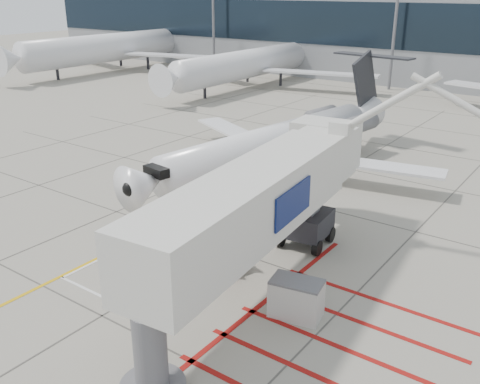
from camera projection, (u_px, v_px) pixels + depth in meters
The scene contains 10 objects.
ground_plane at pixel (167, 277), 25.66m from camera, with size 260.00×260.00×0.00m, color #9D9988.
regional_jet at pixel (254, 129), 36.68m from camera, with size 23.54×29.68×7.78m, color white, non-canonical shape.
jet_bridge at pixel (250, 217), 22.50m from camera, with size 9.40×19.84×7.93m, color silver, non-canonical shape.
pushback_tug at pixel (201, 254), 26.16m from camera, with size 2.67×1.67×1.56m, color maroon, non-canonical shape.
baggage_cart at pixel (229, 257), 26.33m from camera, with size 1.86×1.17×1.17m, color #535257, non-canonical shape.
ground_power_unit at pixel (296, 298), 22.35m from camera, with size 2.14×1.25×1.69m, color beige, non-canonical shape.
cone_nose at pixel (185, 241), 28.72m from camera, with size 0.32×0.32×0.45m, color #F2420C.
cone_side at pixel (219, 219), 31.50m from camera, with size 0.33×0.33×0.46m, color #E1470B.
bg_aircraft_a at pixel (122, 28), 86.85m from camera, with size 39.56×43.96×13.19m, color silver, non-canonical shape.
bg_aircraft_b at pixel (257, 44), 72.66m from camera, with size 33.85×37.61×11.28m, color silver, non-canonical shape.
Camera 1 is at (16.01, -16.12, 13.08)m, focal length 40.00 mm.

